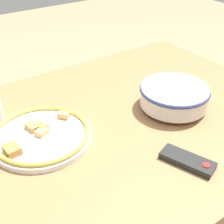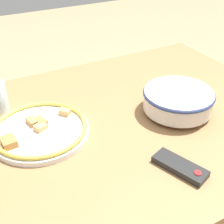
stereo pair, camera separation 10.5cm
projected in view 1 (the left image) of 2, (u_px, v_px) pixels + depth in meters
dining_table at (117, 137)px, 1.13m from camera, size 1.31×0.95×0.72m
noodle_bowl at (174, 96)px, 1.12m from camera, size 0.25×0.25×0.09m
food_plate at (41, 135)px, 0.98m from camera, size 0.32×0.32×0.04m
tv_remote at (187, 161)px, 0.89m from camera, size 0.11×0.17×0.02m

